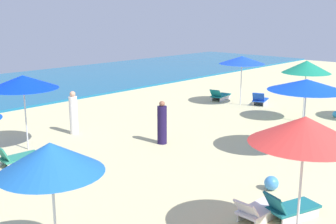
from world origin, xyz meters
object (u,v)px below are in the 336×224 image
object	(u,v)px
lounge_chair_7_1	(290,208)
umbrella_5	(51,158)
umbrella_3	(307,67)
beachgoer_4	(162,124)
lounge_chair_0_1	(220,96)
umbrella_7	(305,130)
umbrella_2	(307,85)
lounge_chair_0_0	(260,100)
lounge_chair_6_0	(17,157)
lounge_chair_2_0	(296,141)
umbrella_0	(242,60)
lounge_chair_7_0	(257,210)
beach_ball_1	(336,114)
beachgoer_2	(74,114)
umbrella_6	(23,82)
beach_ball_0	(271,183)

from	to	relation	value
lounge_chair_7_1	umbrella_5	bearing A→B (deg)	86.04
umbrella_3	beachgoer_4	bearing A→B (deg)	160.17
lounge_chair_0_1	umbrella_7	size ratio (longest dim) A/B	0.56
umbrella_3	umbrella_2	bearing A→B (deg)	-154.82
umbrella_3	lounge_chair_0_0	bearing A→B (deg)	60.80
lounge_chair_6_0	lounge_chair_2_0	bearing A→B (deg)	-122.58
lounge_chair_2_0	lounge_chair_7_1	bearing A→B (deg)	119.19
umbrella_0	umbrella_5	world-z (taller)	umbrella_0
umbrella_5	lounge_chair_7_0	distance (m)	4.98
umbrella_0	lounge_chair_7_1	bearing A→B (deg)	-141.34
umbrella_3	beach_ball_1	size ratio (longest dim) A/B	9.18
lounge_chair_2_0	umbrella_2	bearing A→B (deg)	131.62
beachgoer_4	umbrella_0	bearing A→B (deg)	-159.27
lounge_chair_0_0	beachgoer_4	size ratio (longest dim) A/B	0.83
umbrella_2	beachgoer_2	xyz separation A→B (m)	(-3.61, 7.79, -1.60)
lounge_chair_0_1	beachgoer_2	distance (m)	9.34
lounge_chair_0_1	umbrella_3	distance (m)	6.05
lounge_chair_0_0	beachgoer_4	bearing A→B (deg)	77.86
umbrella_5	lounge_chair_2_0	bearing A→B (deg)	1.82
umbrella_0	umbrella_3	size ratio (longest dim) A/B	0.94
lounge_chair_0_0	beach_ball_1	bearing A→B (deg)	161.88
lounge_chair_7_1	lounge_chair_6_0	bearing A→B (deg)	36.99
umbrella_5	beachgoer_2	bearing A→B (deg)	53.49
umbrella_0	umbrella_5	size ratio (longest dim) A/B	1.01
umbrella_6	beachgoer_2	xyz separation A→B (m)	(2.24, 0.44, -1.58)
umbrella_0	beach_ball_0	distance (m)	11.06
lounge_chair_0_1	lounge_chair_2_0	xyz separation A→B (m)	(-4.92, -6.90, -0.02)
umbrella_3	beach_ball_1	xyz separation A→B (m)	(1.79, -0.75, -2.28)
umbrella_6	lounge_chair_6_0	distance (m)	2.63
umbrella_0	umbrella_7	bearing A→B (deg)	-141.97
umbrella_3	beachgoer_2	size ratio (longest dim) A/B	1.57
beachgoer_2	beach_ball_1	xyz separation A→B (m)	(9.73, -6.50, -0.66)
beach_ball_0	beach_ball_1	world-z (taller)	beach_ball_0
umbrella_2	umbrella_3	world-z (taller)	umbrella_3
umbrella_5	lounge_chair_6_0	distance (m)	6.63
umbrella_3	beach_ball_0	world-z (taller)	umbrella_3
umbrella_3	umbrella_7	world-z (taller)	umbrella_7
umbrella_6	beachgoer_4	world-z (taller)	umbrella_6
lounge_chair_6_0	lounge_chair_7_1	distance (m)	8.37
lounge_chair_2_0	umbrella_7	distance (m)	7.33
umbrella_2	umbrella_3	distance (m)	4.78
lounge_chair_7_1	beach_ball_1	distance (m)	10.86
lounge_chair_2_0	beach_ball_0	distance (m)	4.13
umbrella_5	beach_ball_1	distance (m)	15.45
lounge_chair_0_1	lounge_chair_0_0	bearing A→B (deg)	-178.88
umbrella_0	beachgoer_4	bearing A→B (deg)	-167.89
umbrella_2	lounge_chair_2_0	xyz separation A→B (m)	(0.80, 0.62, -2.17)
umbrella_2	umbrella_0	bearing A→B (deg)	47.85
lounge_chair_0_0	lounge_chair_7_0	bearing A→B (deg)	102.47
lounge_chair_0_0	lounge_chair_7_0	xyz separation A→B (m)	(-10.99, -6.50, -0.03)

